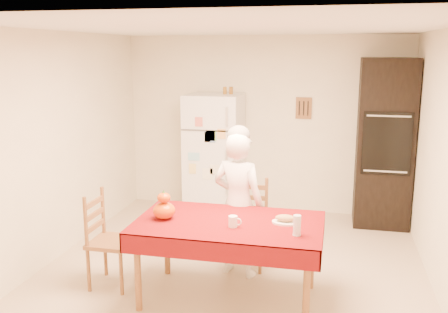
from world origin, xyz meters
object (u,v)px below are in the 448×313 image
(refrigerator, at_px, (214,155))
(wine_glass, at_px, (297,225))
(pumpkin_lower, at_px, (164,211))
(coffee_mug, at_px, (233,221))
(chair_left, at_px, (106,236))
(dining_table, at_px, (229,229))
(oven_cabinet, at_px, (384,143))
(chair_far, at_px, (248,219))
(seated_woman, at_px, (238,204))
(bread_plate, at_px, (285,222))

(refrigerator, bearing_deg, wine_glass, -62.66)
(refrigerator, bearing_deg, pumpkin_lower, -86.84)
(coffee_mug, bearing_deg, chair_left, 173.27)
(refrigerator, bearing_deg, dining_table, -73.17)
(chair_left, relative_size, coffee_mug, 9.50)
(coffee_mug, xyz_separation_m, wine_glass, (0.57, -0.08, 0.04))
(oven_cabinet, distance_m, wine_glass, 2.86)
(dining_table, relative_size, chair_far, 1.79)
(chair_far, height_order, seated_woman, seated_woman)
(dining_table, xyz_separation_m, wine_glass, (0.63, -0.21, 0.16))
(dining_table, height_order, bread_plate, bread_plate)
(chair_left, xyz_separation_m, wine_glass, (1.87, -0.23, 0.34))
(chair_left, bearing_deg, pumpkin_lower, -96.86)
(chair_far, xyz_separation_m, chair_left, (-1.27, -0.80, 0.00))
(refrigerator, xyz_separation_m, oven_cabinet, (2.28, 0.05, 0.25))
(wine_glass, distance_m, bread_plate, 0.31)
(chair_left, xyz_separation_m, coffee_mug, (1.31, -0.15, 0.30))
(dining_table, relative_size, pumpkin_lower, 8.15)
(chair_far, distance_m, seated_woman, 0.37)
(oven_cabinet, relative_size, wine_glass, 12.50)
(coffee_mug, relative_size, bread_plate, 0.42)
(coffee_mug, bearing_deg, pumpkin_lower, 173.52)
(refrigerator, xyz_separation_m, wine_glass, (1.37, -2.65, -0.00))
(wine_glass, bearing_deg, pumpkin_lower, 172.79)
(oven_cabinet, xyz_separation_m, chair_far, (-1.51, -1.66, -0.59))
(chair_left, relative_size, seated_woman, 0.63)
(chair_far, height_order, pumpkin_lower, chair_far)
(coffee_mug, height_order, bread_plate, coffee_mug)
(dining_table, xyz_separation_m, seated_woman, (-0.02, 0.56, 0.06))
(chair_left, height_order, coffee_mug, chair_left)
(wine_glass, bearing_deg, chair_left, 172.86)
(oven_cabinet, xyz_separation_m, seated_woman, (-1.56, -1.93, -0.35))
(dining_table, height_order, chair_left, chair_left)
(coffee_mug, bearing_deg, chair_far, 91.97)
(chair_left, distance_m, wine_glass, 1.92)
(refrigerator, xyz_separation_m, chair_far, (0.77, -1.61, -0.34))
(chair_far, relative_size, pumpkin_lower, 4.55)
(dining_table, distance_m, seated_woman, 0.56)
(refrigerator, relative_size, wine_glass, 9.66)
(oven_cabinet, height_order, chair_left, oven_cabinet)
(refrigerator, xyz_separation_m, seated_woman, (0.72, -1.88, -0.10))
(oven_cabinet, distance_m, bread_plate, 2.65)
(chair_far, relative_size, seated_woman, 0.63)
(dining_table, height_order, pumpkin_lower, pumpkin_lower)
(chair_left, bearing_deg, oven_cabinet, -48.37)
(dining_table, bearing_deg, chair_left, 178.88)
(pumpkin_lower, bearing_deg, coffee_mug, -6.48)
(chair_left, height_order, seated_woman, seated_woman)
(coffee_mug, height_order, pumpkin_lower, pumpkin_lower)
(dining_table, height_order, wine_glass, wine_glass)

